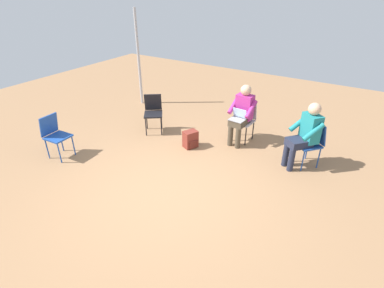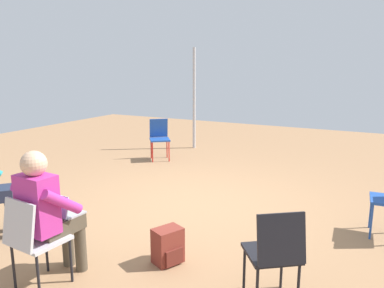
{
  "view_description": "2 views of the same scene",
  "coord_description": "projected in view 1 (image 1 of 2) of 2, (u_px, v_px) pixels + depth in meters",
  "views": [
    {
      "loc": [
        -3.12,
        -2.46,
        3.08
      ],
      "look_at": [
        0.36,
        -0.28,
        0.82
      ],
      "focal_mm": 28.0,
      "sensor_mm": 36.0,
      "label": 1
    },
    {
      "loc": [
        4.44,
        2.27,
        1.93
      ],
      "look_at": [
        0.16,
        0.05,
        0.93
      ],
      "focal_mm": 35.0,
      "sensor_mm": 36.0,
      "label": 2
    }
  ],
  "objects": [
    {
      "name": "ground_plane",
      "position": [
        166.0,
        192.0,
        4.95
      ],
      "size": [
        15.29,
        15.29,
        0.0
      ],
      "primitive_type": "plane",
      "color": "#99704C"
    },
    {
      "name": "person_with_laptop",
      "position": [
        242.0,
        112.0,
        6.15
      ],
      "size": [
        0.54,
        0.52,
        1.24
      ],
      "rotation": [
        0.0,
        0.0,
        1.49
      ],
      "color": "#4C4233",
      "rests_on": "ground"
    },
    {
      "name": "person_in_teal",
      "position": [
        305.0,
        133.0,
        5.32
      ],
      "size": [
        0.63,
        0.63,
        1.24
      ],
      "rotation": [
        0.0,
        0.0,
        0.86
      ],
      "color": "#23283D",
      "rests_on": "ground"
    },
    {
      "name": "chair_southeast",
      "position": [
        311.0,
        141.0,
        5.46
      ],
      "size": [
        0.59,
        0.58,
        0.85
      ],
      "rotation": [
        0.0,
        0.0,
        0.86
      ],
      "color": "#1E4799",
      "rests_on": "ground"
    },
    {
      "name": "backpack_near_laptop_user",
      "position": [
        190.0,
        140.0,
        6.2
      ],
      "size": [
        0.34,
        0.31,
        0.36
      ],
      "rotation": [
        0.0,
        0.0,
        2.71
      ],
      "color": "maroon",
      "rests_on": "ground"
    },
    {
      "name": "tent_pole_near",
      "position": [
        139.0,
        58.0,
        7.91
      ],
      "size": [
        0.07,
        0.07,
        2.49
      ],
      "primitive_type": "cylinder",
      "color": "#B2B2B7",
      "rests_on": "ground"
    },
    {
      "name": "chair_north",
      "position": [
        55.0,
        133.0,
        5.73
      ],
      "size": [
        0.42,
        0.46,
        0.85
      ],
      "rotation": [
        0.0,
        0.0,
        -3.08
      ],
      "color": "#1E4799",
      "rests_on": "ground"
    },
    {
      "name": "chair_east",
      "position": [
        245.0,
        118.0,
        6.36
      ],
      "size": [
        0.47,
        0.43,
        0.85
      ],
      "rotation": [
        0.0,
        0.0,
        1.49
      ],
      "color": "#B7B7BC",
      "rests_on": "ground"
    },
    {
      "name": "chair_northeast",
      "position": [
        153.0,
        111.0,
        6.72
      ],
      "size": [
        0.58,
        0.57,
        0.85
      ],
      "rotation": [
        0.0,
        0.0,
        2.2
      ],
      "color": "black",
      "rests_on": "ground"
    }
  ]
}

